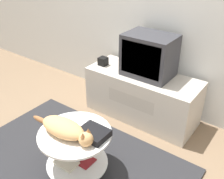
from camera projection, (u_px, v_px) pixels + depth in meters
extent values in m
plane|color=#7F664C|center=(74.00, 164.00, 2.31)|extent=(12.00, 12.00, 0.00)
cube|color=#28282B|center=(74.00, 163.00, 2.31)|extent=(1.93, 1.21, 0.02)
cube|color=beige|center=(142.00, 96.00, 2.83)|extent=(1.20, 0.47, 0.51)
cube|color=#B7AD9E|center=(130.00, 101.00, 2.65)|extent=(0.54, 0.01, 0.14)
cube|color=#333338|center=(149.00, 55.00, 2.61)|extent=(0.49, 0.36, 0.43)
cube|color=black|center=(140.00, 60.00, 2.48)|extent=(0.42, 0.01, 0.33)
cube|color=black|center=(103.00, 61.00, 2.89)|extent=(0.09, 0.09, 0.09)
cylinder|color=#B2B2B7|center=(78.00, 170.00, 2.22)|extent=(0.24, 0.24, 0.01)
cylinder|color=#B7B7BC|center=(77.00, 153.00, 2.13)|extent=(0.04, 0.04, 0.39)
cylinder|color=white|center=(77.00, 162.00, 2.18)|extent=(0.51, 0.51, 0.01)
cylinder|color=white|center=(75.00, 134.00, 2.03)|extent=(0.58, 0.58, 0.02)
cube|color=beige|center=(66.00, 163.00, 2.15)|extent=(0.19, 0.13, 0.02)
cube|color=maroon|center=(85.00, 161.00, 2.18)|extent=(0.15, 0.14, 0.01)
cube|color=black|center=(94.00, 133.00, 1.98)|extent=(0.22, 0.18, 0.05)
ellipsoid|color=tan|center=(63.00, 128.00, 1.98)|extent=(0.40, 0.20, 0.12)
sphere|color=tan|center=(86.00, 139.00, 1.87)|extent=(0.11, 0.11, 0.11)
cone|color=#996038|center=(88.00, 131.00, 1.86)|extent=(0.04, 0.04, 0.04)
cone|color=#996038|center=(83.00, 135.00, 1.82)|extent=(0.04, 0.04, 0.04)
ellipsoid|color=#996038|center=(41.00, 120.00, 2.12)|extent=(0.17, 0.05, 0.04)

